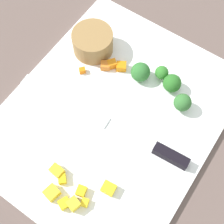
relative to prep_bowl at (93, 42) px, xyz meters
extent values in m
plane|color=brown|center=(0.10, 0.12, -0.04)|extent=(4.00, 4.00, 0.00)
cube|color=white|center=(0.10, 0.12, -0.03)|extent=(0.47, 0.38, 0.01)
cylinder|color=olive|center=(0.00, 0.00, 0.00)|extent=(0.08, 0.08, 0.05)
cube|color=silver|center=(0.13, 0.02, -0.02)|extent=(0.04, 0.20, 0.00)
cube|color=black|center=(0.11, 0.25, -0.01)|extent=(0.02, 0.07, 0.02)
cube|color=orange|center=(0.01, 0.08, -0.02)|extent=(0.03, 0.03, 0.01)
cube|color=orange|center=(0.02, 0.05, -0.02)|extent=(0.02, 0.02, 0.01)
cube|color=orange|center=(0.06, 0.01, -0.02)|extent=(0.02, 0.02, 0.01)
cube|color=orange|center=(0.01, 0.06, -0.02)|extent=(0.02, 0.02, 0.02)
cube|color=yellow|center=(0.25, 0.11, -0.02)|extent=(0.02, 0.02, 0.01)
cube|color=yellow|center=(0.25, 0.10, -0.02)|extent=(0.02, 0.02, 0.02)
cube|color=yellow|center=(0.28, 0.15, -0.02)|extent=(0.02, 0.02, 0.01)
cube|color=yellow|center=(0.28, 0.16, -0.01)|extent=(0.02, 0.02, 0.02)
cube|color=yellow|center=(0.26, 0.17, -0.02)|extent=(0.02, 0.02, 0.01)
cube|color=yellow|center=(0.28, 0.12, -0.02)|extent=(0.03, 0.03, 0.02)
cube|color=yellow|center=(0.22, 0.19, -0.02)|extent=(0.02, 0.02, 0.02)
cube|color=yellow|center=(0.25, 0.16, -0.02)|extent=(0.02, 0.02, 0.01)
cylinder|color=#87BD57|center=(0.02, 0.22, -0.02)|extent=(0.01, 0.01, 0.01)
sphere|color=#346E32|center=(0.02, 0.22, 0.00)|extent=(0.03, 0.03, 0.03)
cylinder|color=#89AF62|center=(-0.02, 0.15, -0.02)|extent=(0.01, 0.01, 0.01)
sphere|color=#31792A|center=(-0.02, 0.15, 0.00)|extent=(0.03, 0.03, 0.03)
cylinder|color=#8DC058|center=(-0.01, 0.18, -0.02)|extent=(0.01, 0.01, 0.01)
sphere|color=#2A6A24|center=(-0.01, 0.18, 0.00)|extent=(0.04, 0.04, 0.04)
cylinder|color=#8FB769|center=(0.00, 0.12, -0.02)|extent=(0.01, 0.01, 0.01)
sphere|color=#307031|center=(0.00, 0.12, 0.00)|extent=(0.04, 0.04, 0.04)
camera|label=1|loc=(0.30, 0.25, 0.52)|focal=50.02mm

